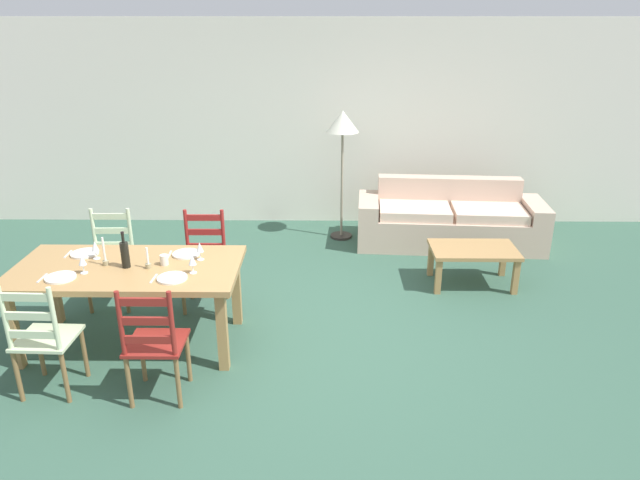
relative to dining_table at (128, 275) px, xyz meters
The scene contains 26 objects.
ground_plane 1.58m from the dining_table, ahead, with size 9.60×9.60×0.02m, color #355847.
wall_far 3.73m from the dining_table, 67.03° to the left, with size 9.60×0.16×2.70m, color silver.
dining_table is the anchor object (origin of this frame).
dining_chair_near_left 0.85m from the dining_table, 120.76° to the right, with size 0.43×0.41×0.96m.
dining_chair_near_right 0.91m from the dining_table, 61.51° to the right, with size 0.42×0.40×0.96m.
dining_chair_far_left 0.92m from the dining_table, 119.01° to the left, with size 0.43×0.41×0.96m.
dining_chair_far_right 0.92m from the dining_table, 57.19° to the left, with size 0.42×0.40×0.96m.
dinner_plate_near_left 0.52m from the dining_table, 150.95° to the right, with size 0.24×0.24×0.02m, color white.
fork_near_left 0.66m from the dining_table, 157.38° to the right, with size 0.02×0.17×0.01m, color silver.
dinner_plate_near_right 0.52m from the dining_table, 29.05° to the right, with size 0.24×0.24×0.02m, color white.
fork_near_right 0.40m from the dining_table, 39.81° to the right, with size 0.02×0.17×0.01m, color silver.
dinner_plate_far_left 0.52m from the dining_table, 150.95° to the left, with size 0.24×0.24×0.02m, color white.
fork_far_left 0.66m from the dining_table, 157.38° to the left, with size 0.02×0.17×0.01m, color silver.
dinner_plate_far_right 0.52m from the dining_table, 29.05° to the left, with size 0.24×0.24×0.02m, color white.
fork_far_right 0.40m from the dining_table, 39.81° to the left, with size 0.02×0.17×0.01m, color silver.
wine_bottle 0.21m from the dining_table, 67.51° to the right, with size 0.07×0.07×0.32m.
wine_glass_near_left 0.39m from the dining_table, 154.09° to the right, with size 0.06×0.06×0.16m.
wine_glass_near_right 0.64m from the dining_table, 12.53° to the right, with size 0.06×0.06×0.16m.
wine_glass_far_left 0.40m from the dining_table, 153.34° to the left, with size 0.06×0.06×0.16m.
wine_glass_far_right 0.65m from the dining_table, 13.32° to the left, with size 0.06×0.06×0.16m.
coffee_cup_primary 0.34m from the dining_table, ahead, with size 0.07×0.07×0.09m, color beige.
candle_tall 0.24m from the dining_table, behind, with size 0.05×0.05×0.25m.
candle_short 0.25m from the dining_table, 11.31° to the right, with size 0.05×0.05×0.19m.
couch 4.08m from the dining_table, 37.32° to the left, with size 2.33×0.95×0.80m.
coffee_table 3.49m from the dining_table, 21.05° to the left, with size 0.90×0.56×0.42m.
standing_lamp 3.33m from the dining_table, 54.65° to the left, with size 0.40×0.40×1.64m.
Camera 1 is at (0.25, -4.53, 2.74)m, focal length 32.61 mm.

